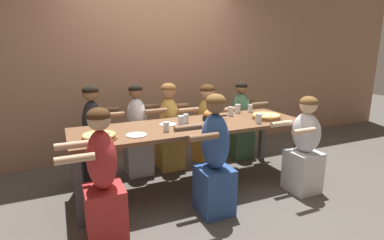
{
  "coord_description": "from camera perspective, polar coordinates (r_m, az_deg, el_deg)",
  "views": [
    {
      "loc": [
        -1.36,
        -3.02,
        1.6
      ],
      "look_at": [
        0.0,
        0.0,
        0.81
      ],
      "focal_mm": 28.0,
      "sensor_mm": 36.0,
      "label": 1
    }
  ],
  "objects": [
    {
      "name": "diner_far_right",
      "position": [
        4.53,
        9.18,
        -0.66
      ],
      "size": [
        0.51,
        0.4,
        1.13
      ],
      "rotation": [
        0.0,
        0.0,
        -1.57
      ],
      "color": "#477556",
      "rests_on": "ground"
    },
    {
      "name": "diner_near_left",
      "position": [
        2.63,
        -16.6,
        -11.28
      ],
      "size": [
        0.51,
        0.4,
        1.15
      ],
      "rotation": [
        0.0,
        0.0,
        1.57
      ],
      "color": "#B22D2D",
      "rests_on": "ground"
    },
    {
      "name": "diner_far_left",
      "position": [
        3.82,
        -18.12,
        -3.33
      ],
      "size": [
        0.51,
        0.4,
        1.19
      ],
      "rotation": [
        0.0,
        0.0,
        -1.57
      ],
      "color": "#232328",
      "rests_on": "ground"
    },
    {
      "name": "skillet_bowl",
      "position": [
        3.61,
        3.77,
        0.85
      ],
      "size": [
        0.32,
        0.22,
        0.13
      ],
      "color": "black",
      "rests_on": "dining_table"
    },
    {
      "name": "pizza_board_second",
      "position": [
        3.79,
        13.96,
        0.7
      ],
      "size": [
        0.36,
        0.36,
        0.06
      ],
      "color": "brown",
      "rests_on": "dining_table"
    },
    {
      "name": "drinking_glass_e",
      "position": [
        3.87,
        7.36,
        1.54
      ],
      "size": [
        0.07,
        0.07,
        0.12
      ],
      "color": "silver",
      "rests_on": "dining_table"
    },
    {
      "name": "diner_far_center",
      "position": [
        4.03,
        -4.3,
        -1.88
      ],
      "size": [
        0.51,
        0.4,
        1.17
      ],
      "rotation": [
        0.0,
        0.0,
        -1.57
      ],
      "color": "gold",
      "rests_on": "ground"
    },
    {
      "name": "restaurant_back_panel",
      "position": [
        4.59,
        -7.21,
        13.35
      ],
      "size": [
        10.0,
        0.06,
        3.2
      ],
      "primitive_type": "cube",
      "color": "#9E7056",
      "rests_on": "ground"
    },
    {
      "name": "diner_near_right",
      "position": [
        3.6,
        20.59,
        -5.21
      ],
      "size": [
        0.51,
        0.4,
        1.1
      ],
      "rotation": [
        0.0,
        0.0,
        1.57
      ],
      "color": "silver",
      "rests_on": "ground"
    },
    {
      "name": "drinking_glass_a",
      "position": [
        3.12,
        -4.94,
        -1.41
      ],
      "size": [
        0.06,
        0.06,
        0.1
      ],
      "color": "silver",
      "rests_on": "dining_table"
    },
    {
      "name": "empty_plate_a",
      "position": [
        3.39,
        -4.64,
        -0.86
      ],
      "size": [
        0.19,
        0.19,
        0.02
      ],
      "color": "white",
      "rests_on": "dining_table"
    },
    {
      "name": "drinking_glass_f",
      "position": [
        3.35,
        -2.09,
        -0.14
      ],
      "size": [
        0.08,
        0.08,
        0.11
      ],
      "color": "silver",
      "rests_on": "dining_table"
    },
    {
      "name": "drinking_glass_b",
      "position": [
        3.54,
        12.54,
        0.16
      ],
      "size": [
        0.07,
        0.07,
        0.11
      ],
      "color": "silver",
      "rests_on": "dining_table"
    },
    {
      "name": "dining_table",
      "position": [
        3.44,
        -0.0,
        -1.98
      ],
      "size": [
        2.67,
        0.83,
        0.76
      ],
      "color": "brown",
      "rests_on": "ground"
    },
    {
      "name": "diner_far_midleft",
      "position": [
        3.91,
        -10.31,
        -2.67
      ],
      "size": [
        0.51,
        0.4,
        1.17
      ],
      "rotation": [
        0.0,
        0.0,
        -1.57
      ],
      "color": "silver",
      "rests_on": "ground"
    },
    {
      "name": "drinking_glass_g",
      "position": [
        4.05,
        8.68,
        2.14
      ],
      "size": [
        0.08,
        0.08,
        0.12
      ],
      "color": "silver",
      "rests_on": "dining_table"
    },
    {
      "name": "drinking_glass_d",
      "position": [
        4.13,
        11.01,
        2.06
      ],
      "size": [
        0.07,
        0.07,
        0.11
      ],
      "color": "silver",
      "rests_on": "dining_table"
    },
    {
      "name": "diner_near_center",
      "position": [
        2.92,
        4.29,
        -7.74
      ],
      "size": [
        0.51,
        0.4,
        1.2
      ],
      "rotation": [
        0.0,
        0.0,
        1.57
      ],
      "color": "#2D5193",
      "rests_on": "ground"
    },
    {
      "name": "empty_plate_b",
      "position": [
        3.03,
        -10.55,
        -2.83
      ],
      "size": [
        0.21,
        0.21,
        0.02
      ],
      "color": "white",
      "rests_on": "dining_table"
    },
    {
      "name": "pizza_board_main",
      "position": [
        2.98,
        -17.3,
        -2.98
      ],
      "size": [
        0.34,
        0.34,
        0.06
      ],
      "color": "brown",
      "rests_on": "dining_table"
    },
    {
      "name": "ground_plane",
      "position": [
        3.68,
        -0.0,
        -12.32
      ],
      "size": [
        18.0,
        18.0,
        0.0
      ],
      "primitive_type": "plane",
      "color": "#514C47",
      "rests_on": "ground"
    },
    {
      "name": "drinking_glass_c",
      "position": [
        3.46,
        -1.18,
        0.2
      ],
      "size": [
        0.07,
        0.07,
        0.11
      ],
      "color": "silver",
      "rests_on": "dining_table"
    },
    {
      "name": "diner_far_midright",
      "position": [
        4.25,
        2.93,
        -1.25
      ],
      "size": [
        0.51,
        0.4,
        1.13
      ],
      "rotation": [
        0.0,
        0.0,
        -1.57
      ],
      "color": "gold",
      "rests_on": "ground"
    }
  ]
}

